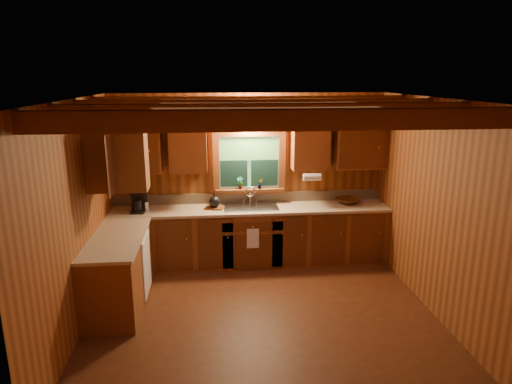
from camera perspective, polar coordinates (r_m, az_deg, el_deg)
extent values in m
plane|color=#4C2612|center=(5.73, 0.82, -15.24)|extent=(4.20, 4.20, 0.00)
plane|color=brown|center=(4.98, 0.93, 11.69)|extent=(4.20, 4.20, 0.00)
plane|color=brown|center=(7.04, -0.89, 1.85)|extent=(4.20, 0.00, 4.20)
plane|color=brown|center=(3.46, 4.52, -12.10)|extent=(4.20, 0.00, 4.20)
plane|color=brown|center=(5.40, -21.90, -3.20)|extent=(0.00, 3.80, 3.80)
plane|color=brown|center=(5.83, 21.87, -1.93)|extent=(0.00, 3.80, 3.80)
cube|color=brown|center=(3.80, 3.02, 9.11)|extent=(4.20, 0.14, 0.18)
cube|color=brown|center=(4.59, 1.50, 10.07)|extent=(4.20, 0.14, 0.18)
cube|color=brown|center=(5.38, 0.43, 10.74)|extent=(4.20, 0.14, 0.18)
cube|color=brown|center=(6.18, -0.37, 11.23)|extent=(4.20, 0.14, 0.18)
cube|color=brown|center=(6.99, -0.64, -5.69)|extent=(4.20, 0.62, 0.86)
cube|color=brown|center=(6.06, -17.03, -9.64)|extent=(0.62, 1.60, 0.86)
cube|color=tan|center=(6.85, -0.65, -2.15)|extent=(4.20, 0.66, 0.04)
cube|color=tan|center=(5.89, -17.25, -5.64)|extent=(0.64, 1.60, 0.04)
cube|color=tan|center=(7.10, -0.87, -0.69)|extent=(4.20, 0.02, 0.16)
cube|color=white|center=(6.19, -13.73, -8.90)|extent=(0.02, 0.60, 0.80)
cube|color=brown|center=(6.84, -15.19, 5.58)|extent=(0.78, 0.34, 0.78)
cube|color=brown|center=(6.76, -8.62, 5.81)|extent=(0.55, 0.34, 0.78)
cube|color=brown|center=(6.91, 6.88, 6.07)|extent=(0.55, 0.34, 0.78)
cube|color=brown|center=(7.12, 13.06, 6.04)|extent=(0.78, 0.34, 0.78)
cube|color=brown|center=(5.87, -19.02, 3.87)|extent=(0.34, 1.10, 0.78)
cube|color=brown|center=(6.88, -0.88, 7.48)|extent=(1.12, 0.08, 0.10)
cube|color=brown|center=(7.05, -0.85, 0.19)|extent=(1.12, 0.08, 0.10)
cube|color=brown|center=(6.92, -5.08, 3.70)|extent=(0.10, 0.08, 0.80)
cube|color=brown|center=(7.01, 3.30, 3.86)|extent=(0.10, 0.08, 0.80)
cube|color=#417E35|center=(6.98, -0.89, 3.84)|extent=(0.92, 0.01, 0.80)
cube|color=black|center=(6.98, -2.83, 2.35)|extent=(0.42, 0.02, 0.42)
cube|color=black|center=(7.02, 1.08, 2.43)|extent=(0.42, 0.02, 0.42)
cylinder|color=black|center=(6.95, -0.87, 3.97)|extent=(0.92, 0.01, 0.01)
cube|color=brown|center=(7.00, -0.83, 0.27)|extent=(1.06, 0.14, 0.04)
cylinder|color=black|center=(6.85, -0.89, 9.38)|extent=(0.08, 0.03, 0.08)
cylinder|color=black|center=(6.79, -1.70, 9.33)|extent=(0.09, 0.17, 0.08)
cylinder|color=black|center=(6.80, 0.01, 9.35)|extent=(0.09, 0.17, 0.08)
sphere|color=#FFE0A5|center=(6.73, -2.17, 8.68)|extent=(0.13, 0.13, 0.13)
sphere|color=#FFE0A5|center=(6.76, 0.57, 8.71)|extent=(0.13, 0.13, 0.13)
cylinder|color=white|center=(6.80, 7.12, 1.90)|extent=(0.27, 0.11, 0.11)
cube|color=white|center=(6.65, -0.40, -5.92)|extent=(0.18, 0.01, 0.30)
cube|color=silver|center=(6.85, -0.66, -1.93)|extent=(0.82, 0.48, 0.02)
cube|color=#262628|center=(6.85, -2.24, -2.49)|extent=(0.34, 0.40, 0.14)
cube|color=#262628|center=(6.88, 0.92, -2.40)|extent=(0.34, 0.40, 0.14)
cylinder|color=silver|center=(6.99, -0.79, -0.68)|extent=(0.04, 0.04, 0.22)
torus|color=silver|center=(6.91, -0.75, 0.07)|extent=(0.16, 0.02, 0.16)
cube|color=black|center=(6.84, -14.70, -2.33)|extent=(0.20, 0.25, 0.03)
cube|color=black|center=(6.87, -14.70, -0.76)|extent=(0.20, 0.09, 0.34)
cube|color=black|center=(6.74, -14.90, 0.21)|extent=(0.20, 0.22, 0.04)
cylinder|color=black|center=(6.78, -14.80, -1.65)|extent=(0.12, 0.12, 0.15)
cylinder|color=silver|center=(6.89, -13.83, -1.71)|extent=(0.11, 0.11, 0.13)
cylinder|color=black|center=(6.85, -14.02, -0.63)|extent=(0.03, 0.03, 0.20)
cylinder|color=black|center=(6.86, -13.89, -0.61)|extent=(0.01, 0.01, 0.20)
cylinder|color=black|center=(6.86, -13.77, -0.59)|extent=(0.03, 0.03, 0.20)
cylinder|color=black|center=(6.87, -13.67, -0.57)|extent=(0.04, 0.05, 0.19)
cube|color=#512611|center=(6.82, -5.29, -2.00)|extent=(0.32, 0.27, 0.02)
sphere|color=black|center=(6.79, -5.30, -1.24)|extent=(0.16, 0.16, 0.16)
cylinder|color=black|center=(6.76, -5.32, -0.39)|extent=(0.03, 0.03, 0.04)
imported|color=#48230C|center=(7.19, 11.60, -1.11)|extent=(0.45, 0.45, 0.09)
imported|color=#512611|center=(6.95, -2.03, 1.16)|extent=(0.12, 0.09, 0.20)
imported|color=#512611|center=(6.98, 0.50, 1.08)|extent=(0.11, 0.09, 0.16)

